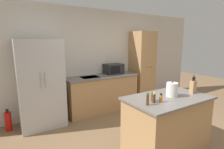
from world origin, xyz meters
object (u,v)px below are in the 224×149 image
refrigerator (40,84)px  knife_block (193,87)px  spice_bottle_amber_oil (154,98)px  spice_bottle_tall_dark (148,99)px  pantry_cabinet (142,67)px  spice_bottle_short_red (161,98)px  kettle (172,90)px  fire_extinguisher (8,121)px  microwave (113,69)px  spice_bottle_green_herb (153,97)px

refrigerator → knife_block: size_ratio=5.97×
spice_bottle_amber_oil → spice_bottle_tall_dark: bearing=-170.8°
pantry_cabinet → spice_bottle_short_red: bearing=-125.8°
kettle → fire_extinguisher: kettle is taller
microwave → spice_bottle_green_herb: bearing=-108.0°
pantry_cabinet → knife_block: bearing=-110.1°
spice_bottle_short_red → pantry_cabinet: bearing=54.2°
refrigerator → fire_extinguisher: refrigerator is taller
spice_bottle_short_red → spice_bottle_green_herb: 0.11m
refrigerator → spice_bottle_tall_dark: refrigerator is taller
microwave → kettle: 2.22m
microwave → spice_bottle_tall_dark: (-0.91, -2.29, -0.05)m
spice_bottle_short_red → spice_bottle_tall_dark: bearing=177.8°
microwave → spice_bottle_green_herb: 2.32m
pantry_cabinet → knife_block: (-0.79, -2.17, -0.00)m
pantry_cabinet → fire_extinguisher: pantry_cabinet is taller
knife_block → spice_bottle_green_herb: bearing=176.2°
spice_bottle_short_red → spice_bottle_green_herb: size_ratio=1.00×
spice_bottle_amber_oil → spice_bottle_green_herb: bearing=50.9°
spice_bottle_green_herb → spice_bottle_amber_oil: bearing=-129.1°
knife_block → spice_bottle_tall_dark: knife_block is taller
pantry_cabinet → microwave: size_ratio=4.28×
pantry_cabinet → spice_bottle_green_herb: size_ratio=16.24×
knife_block → spice_bottle_green_herb: knife_block is taller
spice_bottle_green_herb → fire_extinguisher: 2.92m
spice_bottle_tall_dark → fire_extinguisher: (-1.64, 2.22, -0.80)m
knife_block → spice_bottle_short_red: size_ratio=2.41×
spice_bottle_tall_dark → spice_bottle_short_red: bearing=-2.2°
microwave → knife_block: knife_block is taller
pantry_cabinet → spice_bottle_short_red: size_ratio=16.29×
knife_block → spice_bottle_amber_oil: knife_block is taller
pantry_cabinet → spice_bottle_short_red: 2.72m
refrigerator → microwave: 1.92m
refrigerator → kettle: size_ratio=7.45×
kettle → fire_extinguisher: (-2.23, 2.13, -0.83)m
fire_extinguisher → pantry_cabinet: bearing=-0.4°
spice_bottle_short_red → fire_extinguisher: spice_bottle_short_red is taller
spice_bottle_tall_dark → spice_bottle_amber_oil: bearing=9.2°
spice_bottle_short_red → fire_extinguisher: (-1.88, 2.23, -0.78)m
kettle → knife_block: bearing=-7.7°
spice_bottle_tall_dark → fire_extinguisher: bearing=126.4°
spice_bottle_tall_dark → spice_bottle_green_herb: bearing=23.5°
kettle → fire_extinguisher: 3.20m
knife_block → spice_bottle_tall_dark: size_ratio=1.76×
microwave → spice_bottle_short_red: microwave is taller
refrigerator → microwave: size_ratio=3.77×
spice_bottle_green_herb → pantry_cabinet: bearing=52.0°
spice_bottle_short_red → kettle: kettle is taller
spice_bottle_tall_dark → spice_bottle_green_herb: size_ratio=1.37×
refrigerator → kettle: (1.59, -2.04, 0.12)m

